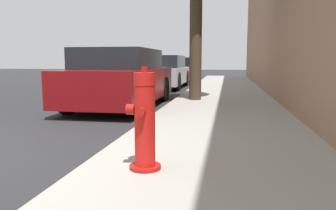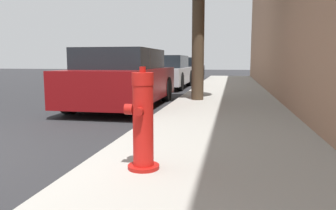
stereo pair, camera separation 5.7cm
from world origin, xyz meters
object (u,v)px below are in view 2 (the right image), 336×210
Objects in this scene: parked_car_mid at (165,72)px; parked_car_far at (186,69)px; parked_car_near at (124,79)px; fire_hydrant at (143,122)px.

parked_car_mid reaches higher than parked_car_far.
parked_car_far is at bearing 90.69° from parked_car_near.
parked_car_mid is at bearing 100.44° from fire_hydrant.
fire_hydrant is 0.22× the size of parked_car_far.
parked_car_near is 12.01m from parked_car_far.
fire_hydrant is 0.23× the size of parked_car_mid.
parked_car_near is at bearing -89.31° from parked_car_far.
fire_hydrant is 16.84m from parked_car_far.
parked_car_far is at bearing 96.57° from fire_hydrant.
parked_car_far is (-1.93, 16.73, 0.10)m from fire_hydrant.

